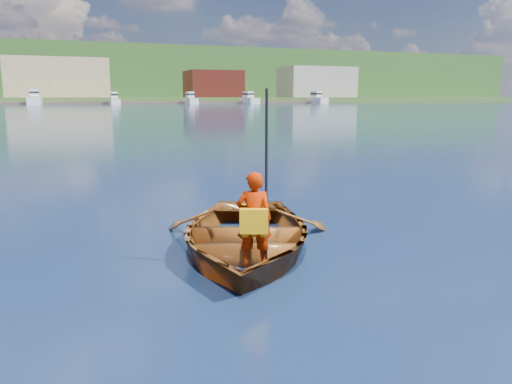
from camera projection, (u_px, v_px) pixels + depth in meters
The scene contains 8 objects.
ground at pixel (236, 259), 6.78m from camera, with size 600.00×600.00×0.00m.
rowboat at pixel (245, 235), 7.06m from camera, with size 3.87×4.49×0.78m.
child_paddler at pixel (254, 219), 6.09m from camera, with size 0.50×0.43×2.16m.
shoreline at pixel (73, 78), 223.00m from camera, with size 400.00×140.00×22.00m.
dock at pixel (53, 103), 140.95m from camera, with size 160.04×6.67×0.80m.
waterfront_buildings at pixel (49, 79), 154.84m from camera, with size 202.00×16.00×14.00m.
marina_yachts at pixel (89, 100), 139.71m from camera, with size 144.17×13.24×4.44m.
hillside_trees at pixel (50, 61), 217.88m from camera, with size 319.18×80.92×23.90m.
Camera 1 is at (-1.98, -6.18, 2.16)m, focal length 35.00 mm.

